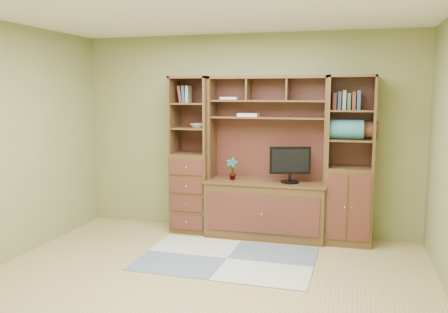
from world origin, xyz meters
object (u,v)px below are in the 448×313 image
(monitor, at_px, (290,158))
(center_hutch, at_px, (266,158))
(right_tower, at_px, (350,161))
(left_tower, at_px, (192,155))

(monitor, bearing_deg, center_hutch, 157.53)
(right_tower, relative_size, monitor, 3.30)
(center_hutch, distance_m, right_tower, 1.03)
(left_tower, xyz_separation_m, right_tower, (2.02, 0.00, 0.00))
(right_tower, bearing_deg, monitor, -174.03)
(left_tower, distance_m, right_tower, 2.02)
(center_hutch, distance_m, monitor, 0.31)
(right_tower, distance_m, monitor, 0.72)
(left_tower, bearing_deg, center_hutch, -2.29)
(center_hutch, relative_size, right_tower, 1.00)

